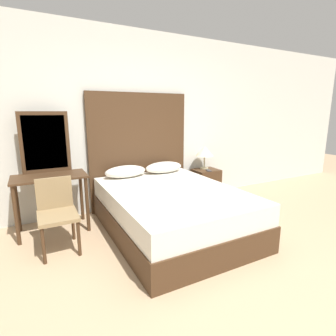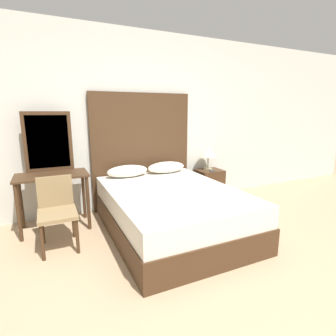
{
  "view_description": "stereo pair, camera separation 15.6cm",
  "coord_description": "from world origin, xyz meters",
  "views": [
    {
      "loc": [
        -1.47,
        -1.51,
        1.51
      ],
      "look_at": [
        0.05,
        1.35,
        0.81
      ],
      "focal_mm": 28.0,
      "sensor_mm": 36.0,
      "label": 1
    },
    {
      "loc": [
        -1.33,
        -1.58,
        1.51
      ],
      "look_at": [
        0.05,
        1.35,
        0.81
      ],
      "focal_mm": 28.0,
      "sensor_mm": 36.0,
      "label": 2
    }
  ],
  "objects": [
    {
      "name": "vanity_desk",
      "position": [
        -1.3,
        1.95,
        0.6
      ],
      "size": [
        0.87,
        0.49,
        0.73
      ],
      "color": "#422B19",
      "rests_on": "ground_plane"
    },
    {
      "name": "phone_on_nightstand",
      "position": [
        1.17,
        1.99,
        0.53
      ],
      "size": [
        0.12,
        0.17,
        0.01
      ],
      "color": "#232328",
      "rests_on": "nightstand"
    },
    {
      "name": "chair",
      "position": [
        -1.28,
        1.46,
        0.45
      ],
      "size": [
        0.4,
        0.47,
        0.79
      ],
      "color": "olive",
      "rests_on": "ground_plane"
    },
    {
      "name": "pillow_right",
      "position": [
        0.36,
        2.09,
        0.65
      ],
      "size": [
        0.61,
        0.29,
        0.17
      ],
      "color": "silver",
      "rests_on": "bed"
    },
    {
      "name": "pillow_left",
      "position": [
        -0.27,
        2.09,
        0.65
      ],
      "size": [
        0.61,
        0.29,
        0.17
      ],
      "color": "silver",
      "rests_on": "bed"
    },
    {
      "name": "ground_plane",
      "position": [
        0.0,
        0.0,
        0.0
      ],
      "size": [
        16.0,
        16.0,
        0.0
      ],
      "primitive_type": "plane",
      "color": "tan"
    },
    {
      "name": "wall_back",
      "position": [
        0.0,
        2.38,
        1.35
      ],
      "size": [
        10.0,
        0.06,
        2.7
      ],
      "color": "silver",
      "rests_on": "ground_plane"
    },
    {
      "name": "vanity_mirror",
      "position": [
        -1.3,
        2.17,
        1.12
      ],
      "size": [
        0.59,
        0.03,
        0.78
      ],
      "color": "#422B19",
      "rests_on": "vanity_desk"
    },
    {
      "name": "headboard",
      "position": [
        0.05,
        2.31,
        0.89
      ],
      "size": [
        1.59,
        0.05,
        1.79
      ],
      "color": "#422B19",
      "rests_on": "ground_plane"
    },
    {
      "name": "nightstand",
      "position": [
        1.18,
        2.08,
        0.26
      ],
      "size": [
        0.42,
        0.36,
        0.53
      ],
      "color": "#422B19",
      "rests_on": "ground_plane"
    },
    {
      "name": "table_lamp",
      "position": [
        1.19,
        2.16,
        0.83
      ],
      "size": [
        0.31,
        0.31,
        0.4
      ],
      "color": "tan",
      "rests_on": "nightstand"
    },
    {
      "name": "phone_on_bed",
      "position": [
        0.21,
        1.14,
        0.56
      ],
      "size": [
        0.16,
        0.14,
        0.01
      ],
      "color": "#B7B7BC",
      "rests_on": "bed"
    },
    {
      "name": "bed",
      "position": [
        0.05,
        1.25,
        0.28
      ],
      "size": [
        1.52,
        2.07,
        0.56
      ],
      "color": "#422B19",
      "rests_on": "ground_plane"
    }
  ]
}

